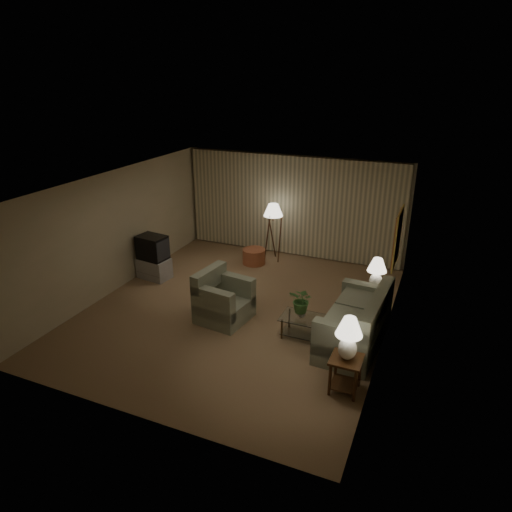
{
  "coord_description": "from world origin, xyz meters",
  "views": [
    {
      "loc": [
        3.65,
        -7.69,
        4.71
      ],
      "look_at": [
        0.15,
        0.6,
        1.02
      ],
      "focal_mm": 32.0,
      "sensor_mm": 36.0,
      "label": 1
    }
  ],
  "objects_px": {
    "side_table_far": "(374,298)",
    "floor_lamp": "(273,231)",
    "tv_cabinet": "(154,268)",
    "ottoman": "(254,256)",
    "table_lamp_far": "(377,271)",
    "vase": "(302,314)",
    "armchair": "(224,301)",
    "table_lamp_near": "(349,335)",
    "coffee_table": "(309,325)",
    "sofa": "(354,324)",
    "side_table_near": "(346,369)",
    "crt_tv": "(152,247)"
  },
  "relations": [
    {
      "from": "sofa",
      "to": "table_lamp_far",
      "type": "xyz_separation_m",
      "value": [
        0.15,
        1.25,
        0.57
      ]
    },
    {
      "from": "crt_tv",
      "to": "vase",
      "type": "relative_size",
      "value": 5.18
    },
    {
      "from": "side_table_near",
      "to": "table_lamp_far",
      "type": "xyz_separation_m",
      "value": [
        0.0,
        2.6,
        0.59
      ]
    },
    {
      "from": "sofa",
      "to": "coffee_table",
      "type": "relative_size",
      "value": 1.94
    },
    {
      "from": "coffee_table",
      "to": "ottoman",
      "type": "bearing_deg",
      "value": 129.14
    },
    {
      "from": "sofa",
      "to": "vase",
      "type": "height_order",
      "value": "sofa"
    },
    {
      "from": "side_table_far",
      "to": "floor_lamp",
      "type": "height_order",
      "value": "floor_lamp"
    },
    {
      "from": "table_lamp_near",
      "to": "tv_cabinet",
      "type": "bearing_deg",
      "value": 155.3
    },
    {
      "from": "ottoman",
      "to": "sofa",
      "type": "bearing_deg",
      "value": -41.39
    },
    {
      "from": "crt_tv",
      "to": "coffee_table",
      "type": "bearing_deg",
      "value": -7.65
    },
    {
      "from": "tv_cabinet",
      "to": "armchair",
      "type": "bearing_deg",
      "value": -17.11
    },
    {
      "from": "table_lamp_far",
      "to": "vase",
      "type": "height_order",
      "value": "table_lamp_far"
    },
    {
      "from": "table_lamp_near",
      "to": "coffee_table",
      "type": "relative_size",
      "value": 0.68
    },
    {
      "from": "table_lamp_near",
      "to": "floor_lamp",
      "type": "bearing_deg",
      "value": 122.92
    },
    {
      "from": "floor_lamp",
      "to": "tv_cabinet",
      "type": "bearing_deg",
      "value": -135.85
    },
    {
      "from": "vase",
      "to": "ottoman",
      "type": "bearing_deg",
      "value": 127.3
    },
    {
      "from": "armchair",
      "to": "ottoman",
      "type": "bearing_deg",
      "value": 19.1
    },
    {
      "from": "tv_cabinet",
      "to": "vase",
      "type": "xyz_separation_m",
      "value": [
        4.09,
        -1.14,
        0.24
      ]
    },
    {
      "from": "sofa",
      "to": "floor_lamp",
      "type": "xyz_separation_m",
      "value": [
        -2.81,
        3.22,
        0.38
      ]
    },
    {
      "from": "armchair",
      "to": "side_table_far",
      "type": "xyz_separation_m",
      "value": [
        2.74,
        1.33,
        -0.02
      ]
    },
    {
      "from": "armchair",
      "to": "floor_lamp",
      "type": "distance_m",
      "value": 3.33
    },
    {
      "from": "side_table_near",
      "to": "side_table_far",
      "type": "xyz_separation_m",
      "value": [
        0.0,
        2.6,
        -0.01
      ]
    },
    {
      "from": "side_table_near",
      "to": "coffee_table",
      "type": "xyz_separation_m",
      "value": [
        -0.96,
        1.25,
        -0.13
      ]
    },
    {
      "from": "coffee_table",
      "to": "tv_cabinet",
      "type": "distance_m",
      "value": 4.39
    },
    {
      "from": "sofa",
      "to": "armchair",
      "type": "xyz_separation_m",
      "value": [
        -2.59,
        -0.08,
        -0.02
      ]
    },
    {
      "from": "sofa",
      "to": "table_lamp_far",
      "type": "height_order",
      "value": "table_lamp_far"
    },
    {
      "from": "tv_cabinet",
      "to": "side_table_far",
      "type": "bearing_deg",
      "value": 9.73
    },
    {
      "from": "coffee_table",
      "to": "tv_cabinet",
      "type": "xyz_separation_m",
      "value": [
        -4.24,
        1.14,
        -0.03
      ]
    },
    {
      "from": "table_lamp_near",
      "to": "tv_cabinet",
      "type": "xyz_separation_m",
      "value": [
        -5.2,
        2.39,
        -0.77
      ]
    },
    {
      "from": "coffee_table",
      "to": "table_lamp_near",
      "type": "bearing_deg",
      "value": -52.34
    },
    {
      "from": "armchair",
      "to": "tv_cabinet",
      "type": "relative_size",
      "value": 1.48
    },
    {
      "from": "floor_lamp",
      "to": "ottoman",
      "type": "bearing_deg",
      "value": -129.93
    },
    {
      "from": "tv_cabinet",
      "to": "crt_tv",
      "type": "height_order",
      "value": "crt_tv"
    },
    {
      "from": "side_table_far",
      "to": "floor_lamp",
      "type": "xyz_separation_m",
      "value": [
        -2.96,
        1.97,
        0.41
      ]
    },
    {
      "from": "sofa",
      "to": "tv_cabinet",
      "type": "bearing_deg",
      "value": -97.66
    },
    {
      "from": "armchair",
      "to": "table_lamp_near",
      "type": "height_order",
      "value": "table_lamp_near"
    },
    {
      "from": "side_table_near",
      "to": "crt_tv",
      "type": "distance_m",
      "value": 5.74
    },
    {
      "from": "side_table_far",
      "to": "table_lamp_near",
      "type": "xyz_separation_m",
      "value": [
        0.0,
        -2.6,
        0.63
      ]
    },
    {
      "from": "armchair",
      "to": "table_lamp_far",
      "type": "height_order",
      "value": "table_lamp_far"
    },
    {
      "from": "tv_cabinet",
      "to": "ottoman",
      "type": "distance_m",
      "value": 2.57
    },
    {
      "from": "coffee_table",
      "to": "vase",
      "type": "xyz_separation_m",
      "value": [
        -0.15,
        0.0,
        0.21
      ]
    },
    {
      "from": "ottoman",
      "to": "armchair",
      "type": "bearing_deg",
      "value": -78.59
    },
    {
      "from": "table_lamp_near",
      "to": "ottoman",
      "type": "bearing_deg",
      "value": 128.7
    },
    {
      "from": "coffee_table",
      "to": "side_table_near",
      "type": "bearing_deg",
      "value": -52.34
    },
    {
      "from": "table_lamp_near",
      "to": "coffee_table",
      "type": "bearing_deg",
      "value": 127.66
    },
    {
      "from": "crt_tv",
      "to": "tv_cabinet",
      "type": "bearing_deg",
      "value": 0.0
    },
    {
      "from": "vase",
      "to": "coffee_table",
      "type": "bearing_deg",
      "value": -0.0
    },
    {
      "from": "vase",
      "to": "tv_cabinet",
      "type": "bearing_deg",
      "value": 164.39
    },
    {
      "from": "armchair",
      "to": "side_table_far",
      "type": "height_order",
      "value": "armchair"
    },
    {
      "from": "floor_lamp",
      "to": "table_lamp_far",
      "type": "bearing_deg",
      "value": -33.64
    }
  ]
}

